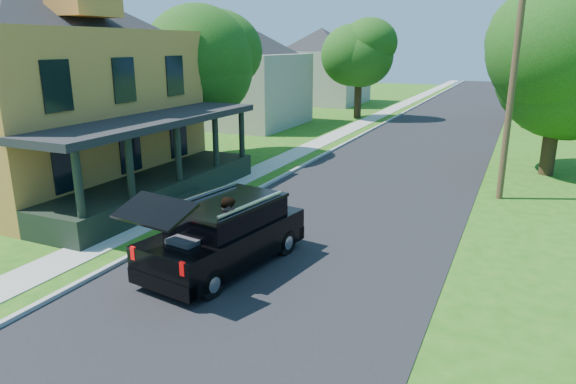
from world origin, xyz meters
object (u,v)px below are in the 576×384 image
at_px(skateboarder, 229,229).
at_px(tree_right_near, 562,47).
at_px(utility_pole_near, 514,70).
at_px(black_suv, 224,234).

height_order(skateboarder, tree_right_near, tree_right_near).
height_order(skateboarder, utility_pole_near, utility_pole_near).
xyz_separation_m(black_suv, skateboarder, (0.40, -0.43, 0.34)).
relative_size(black_suv, skateboarder, 3.18).
distance_m(black_suv, utility_pole_near, 12.17).
bearing_deg(utility_pole_near, skateboarder, -106.37).
bearing_deg(black_suv, utility_pole_near, 66.16).
bearing_deg(skateboarder, black_suv, -22.30).
distance_m(skateboarder, utility_pole_near, 12.22).
distance_m(skateboarder, tree_right_near, 17.39).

